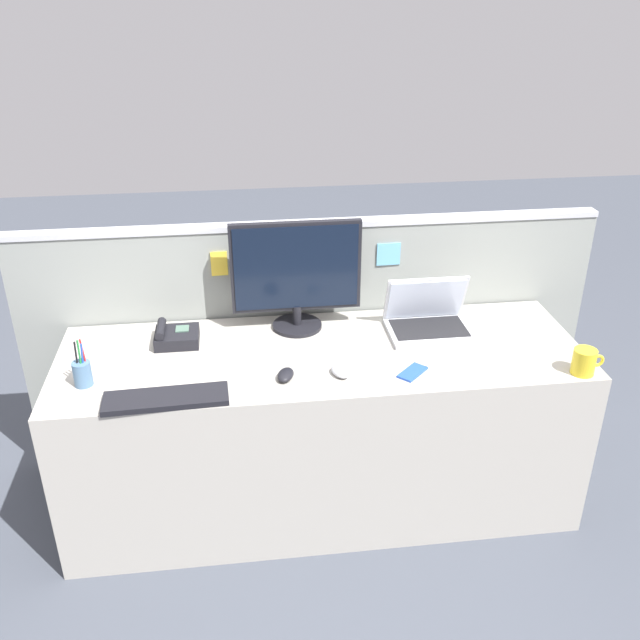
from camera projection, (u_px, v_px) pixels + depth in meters
name	position (u px, v px, depth m)	size (l,w,h in m)	color
ground_plane	(321.00, 496.00, 3.17)	(10.00, 10.00, 0.00)	#424751
desk	(321.00, 428.00, 3.00)	(2.14, 0.71, 0.76)	#ADA89E
cubicle_divider	(311.00, 341.00, 3.25)	(2.59, 0.07, 1.18)	gray
desktop_monitor	(296.00, 272.00, 2.91)	(0.55, 0.21, 0.48)	black
laptop	(428.00, 318.00, 2.97)	(0.35, 0.27, 0.23)	silver
desk_phone	(175.00, 336.00, 2.88)	(0.18, 0.16, 0.09)	black
keyboard_main	(166.00, 399.00, 2.50)	(0.45, 0.14, 0.02)	black
computer_mouse_right_hand	(340.00, 371.00, 2.66)	(0.06, 0.10, 0.03)	#B2B5BC
computer_mouse_left_hand	(286.00, 375.00, 2.63)	(0.06, 0.10, 0.03)	black
pen_cup	(82.00, 373.00, 2.58)	(0.07, 0.07, 0.19)	#4C7093
cell_phone_blue_case	(412.00, 372.00, 2.67)	(0.06, 0.13, 0.01)	blue
coffee_mug	(584.00, 362.00, 2.65)	(0.13, 0.09, 0.10)	yellow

